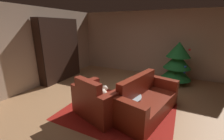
{
  "coord_description": "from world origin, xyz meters",
  "views": [
    {
      "loc": [
        1.23,
        -2.94,
        1.93
      ],
      "look_at": [
        -0.28,
        0.17,
        0.89
      ],
      "focal_mm": 23.7,
      "sensor_mm": 36.0,
      "label": 1
    }
  ],
  "objects_px": {
    "bookshelf_unit": "(62,51)",
    "decorated_tree": "(177,62)",
    "couch_red": "(146,102)",
    "coffee_table": "(126,97)",
    "bottle_on_table": "(123,95)",
    "book_stack_on_table": "(125,93)",
    "armchair_red": "(98,102)"
  },
  "relations": [
    {
      "from": "coffee_table",
      "to": "book_stack_on_table",
      "type": "relative_size",
      "value": 3.38
    },
    {
      "from": "bookshelf_unit",
      "to": "decorated_tree",
      "type": "xyz_separation_m",
      "value": [
        3.85,
        1.3,
        -0.31
      ]
    },
    {
      "from": "bookshelf_unit",
      "to": "bottle_on_table",
      "type": "bearing_deg",
      "value": -24.75
    },
    {
      "from": "bottle_on_table",
      "to": "decorated_tree",
      "type": "bearing_deg",
      "value": 71.47
    },
    {
      "from": "bottle_on_table",
      "to": "coffee_table",
      "type": "bearing_deg",
      "value": 95.46
    },
    {
      "from": "armchair_red",
      "to": "decorated_tree",
      "type": "bearing_deg",
      "value": 63.6
    },
    {
      "from": "armchair_red",
      "to": "bookshelf_unit",
      "type": "bearing_deg",
      "value": 147.48
    },
    {
      "from": "coffee_table",
      "to": "book_stack_on_table",
      "type": "height_order",
      "value": "book_stack_on_table"
    },
    {
      "from": "bookshelf_unit",
      "to": "bottle_on_table",
      "type": "height_order",
      "value": "bookshelf_unit"
    },
    {
      "from": "couch_red",
      "to": "bottle_on_table",
      "type": "bearing_deg",
      "value": -139.4
    },
    {
      "from": "coffee_table",
      "to": "bottle_on_table",
      "type": "bearing_deg",
      "value": -84.54
    },
    {
      "from": "book_stack_on_table",
      "to": "bookshelf_unit",
      "type": "bearing_deg",
      "value": 159.01
    },
    {
      "from": "bookshelf_unit",
      "to": "couch_red",
      "type": "height_order",
      "value": "bookshelf_unit"
    },
    {
      "from": "coffee_table",
      "to": "book_stack_on_table",
      "type": "bearing_deg",
      "value": 123.91
    },
    {
      "from": "couch_red",
      "to": "bottle_on_table",
      "type": "relative_size",
      "value": 7.87
    },
    {
      "from": "bookshelf_unit",
      "to": "couch_red",
      "type": "xyz_separation_m",
      "value": [
        3.37,
        -1.0,
        -0.75
      ]
    },
    {
      "from": "bookshelf_unit",
      "to": "book_stack_on_table",
      "type": "relative_size",
      "value": 10.32
    },
    {
      "from": "armchair_red",
      "to": "book_stack_on_table",
      "type": "distance_m",
      "value": 0.65
    },
    {
      "from": "book_stack_on_table",
      "to": "bottle_on_table",
      "type": "height_order",
      "value": "bottle_on_table"
    },
    {
      "from": "book_stack_on_table",
      "to": "armchair_red",
      "type": "bearing_deg",
      "value": -136.84
    },
    {
      "from": "coffee_table",
      "to": "book_stack_on_table",
      "type": "distance_m",
      "value": 0.1
    },
    {
      "from": "book_stack_on_table",
      "to": "coffee_table",
      "type": "bearing_deg",
      "value": -56.09
    },
    {
      "from": "bookshelf_unit",
      "to": "book_stack_on_table",
      "type": "distance_m",
      "value": 3.16
    },
    {
      "from": "bottle_on_table",
      "to": "bookshelf_unit",
      "type": "bearing_deg",
      "value": 155.25
    },
    {
      "from": "decorated_tree",
      "to": "book_stack_on_table",
      "type": "bearing_deg",
      "value": -111.45
    },
    {
      "from": "bookshelf_unit",
      "to": "armchair_red",
      "type": "distance_m",
      "value": 2.97
    },
    {
      "from": "book_stack_on_table",
      "to": "couch_red",
      "type": "bearing_deg",
      "value": 12.96
    },
    {
      "from": "bottle_on_table",
      "to": "decorated_tree",
      "type": "xyz_separation_m",
      "value": [
        0.89,
        2.66,
        0.22
      ]
    },
    {
      "from": "couch_red",
      "to": "book_stack_on_table",
      "type": "relative_size",
      "value": 8.98
    },
    {
      "from": "couch_red",
      "to": "coffee_table",
      "type": "height_order",
      "value": "couch_red"
    },
    {
      "from": "coffee_table",
      "to": "couch_red",
      "type": "bearing_deg",
      "value": 20.56
    },
    {
      "from": "bookshelf_unit",
      "to": "bottle_on_table",
      "type": "relative_size",
      "value": 9.05
    }
  ]
}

